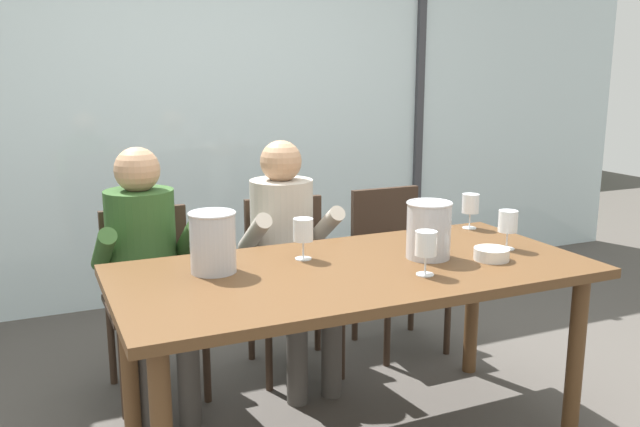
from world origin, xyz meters
TOP-DOWN VIEW (x-y plane):
  - ground at (0.00, 1.00)m, footprint 14.00×14.00m
  - window_glass_panel at (0.00, 2.12)m, footprint 7.12×0.03m
  - window_mullion_right at (1.60, 2.10)m, footprint 0.06×0.06m
  - hillside_vineyard at (0.00, 6.30)m, footprint 13.12×2.40m
  - dining_table at (0.00, 0.00)m, footprint 1.92×0.91m
  - chair_near_curtain at (-0.67, 0.87)m, footprint 0.45×0.45m
  - chair_left_of_center at (0.04, 0.84)m, footprint 0.48×0.48m
  - chair_center at (0.69, 0.87)m, footprint 0.44×0.44m
  - person_olive_shirt at (-0.71, 0.73)m, footprint 0.48×0.62m
  - person_beige_jumper at (-0.01, 0.73)m, footprint 0.47×0.61m
  - ice_bucket_primary at (-0.54, 0.16)m, footprint 0.19×0.19m
  - ice_bucket_secondary at (0.34, -0.01)m, footprint 0.19×0.19m
  - tasting_bowl at (0.56, -0.14)m, footprint 0.15×0.15m
  - wine_glass_by_left_taster at (-0.15, 0.19)m, footprint 0.08×0.08m
  - wine_glass_near_bucket at (0.73, -0.03)m, footprint 0.08×0.08m
  - wine_glass_center_pour at (0.82, 0.36)m, footprint 0.08×0.08m
  - wine_glass_by_right_taster at (0.20, -0.21)m, footprint 0.08×0.08m

SIDE VIEW (x-z plane):
  - ground at x=0.00m, z-range 0.00..0.00m
  - chair_near_curtain at x=-0.67m, z-range 0.08..0.96m
  - chair_left_of_center at x=0.04m, z-range 0.08..0.96m
  - chair_center at x=0.69m, z-range 0.08..0.96m
  - dining_table at x=0.00m, z-range 0.30..1.07m
  - person_olive_shirt at x=-0.71m, z-range 0.09..1.29m
  - person_beige_jumper at x=-0.01m, z-range 0.09..1.29m
  - tasting_bowl at x=0.56m, z-range 0.77..0.82m
  - wine_glass_by_left_taster at x=-0.15m, z-range 0.80..0.98m
  - wine_glass_near_bucket at x=0.73m, z-range 0.80..0.98m
  - wine_glass_center_pour at x=0.82m, z-range 0.80..0.98m
  - wine_glass_by_right_taster at x=0.20m, z-range 0.80..0.98m
  - ice_bucket_secondary at x=0.34m, z-range 0.78..1.02m
  - ice_bucket_primary at x=-0.54m, z-range 0.78..1.02m
  - hillside_vineyard at x=0.00m, z-range 0.00..1.97m
  - window_glass_panel at x=0.00m, z-range 0.00..2.60m
  - window_mullion_right at x=1.60m, z-range 0.00..2.60m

